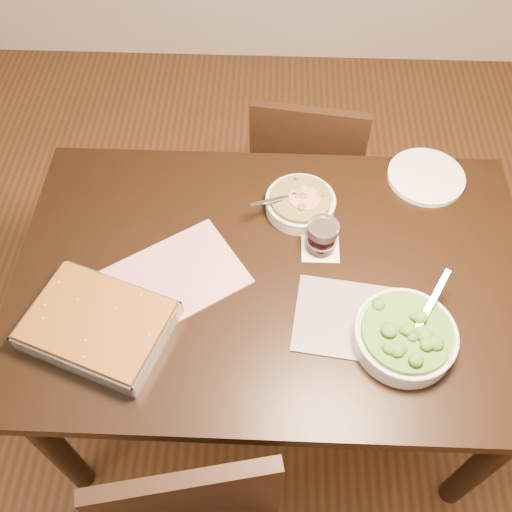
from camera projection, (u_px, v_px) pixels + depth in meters
ground at (268, 382)px, 2.15m from camera, size 4.00×4.00×0.00m
table at (272, 291)px, 1.61m from camera, size 1.40×0.90×0.75m
magazine_a at (176, 277)px, 1.52m from camera, size 0.42×0.40×0.01m
magazine_b at (357, 320)px, 1.45m from camera, size 0.34×0.26×0.01m
coaster at (320, 247)px, 1.58m from camera, size 0.10×0.10×0.00m
stew_bowl at (300, 203)px, 1.64m from camera, size 0.21×0.20×0.08m
broccoli_bowl at (405, 336)px, 1.39m from camera, size 0.25×0.27×0.10m
baking_dish at (98, 325)px, 1.41m from camera, size 0.41×0.35×0.06m
wine_tumbler at (322, 236)px, 1.54m from camera, size 0.09×0.09×0.10m
dinner_plate at (426, 177)px, 1.72m from camera, size 0.23×0.23×0.02m
chair_far at (306, 168)px, 2.15m from camera, size 0.44×0.44×0.83m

